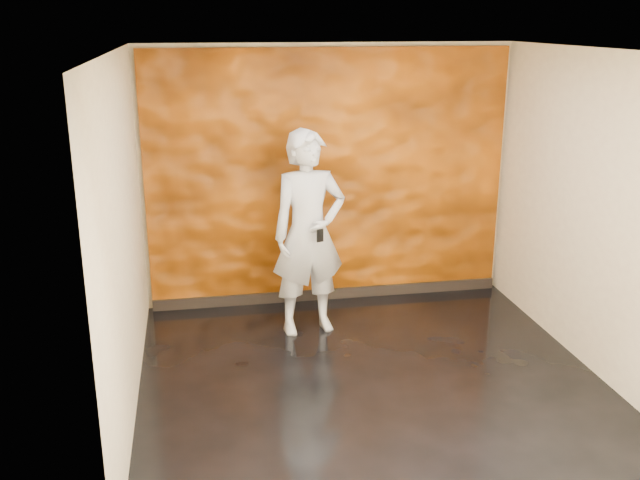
% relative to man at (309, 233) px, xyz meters
% --- Properties ---
extents(room, '(4.02, 4.02, 2.81)m').
position_rel_man_xyz_m(room, '(0.36, -1.15, 0.38)').
color(room, black).
rests_on(room, ground).
extents(feature_wall, '(3.90, 0.06, 2.75)m').
position_rel_man_xyz_m(feature_wall, '(0.36, 0.81, 0.36)').
color(feature_wall, '#C65B08').
rests_on(feature_wall, ground).
extents(baseboard, '(3.90, 0.04, 0.12)m').
position_rel_man_xyz_m(baseboard, '(0.36, 0.77, -0.96)').
color(baseboard, black).
rests_on(baseboard, ground).
extents(man, '(0.81, 0.60, 2.04)m').
position_rel_man_xyz_m(man, '(0.00, 0.00, 0.00)').
color(man, '#9397A1').
rests_on(man, ground).
extents(phone, '(0.07, 0.04, 0.13)m').
position_rel_man_xyz_m(phone, '(0.06, -0.30, 0.07)').
color(phone, black).
rests_on(phone, man).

